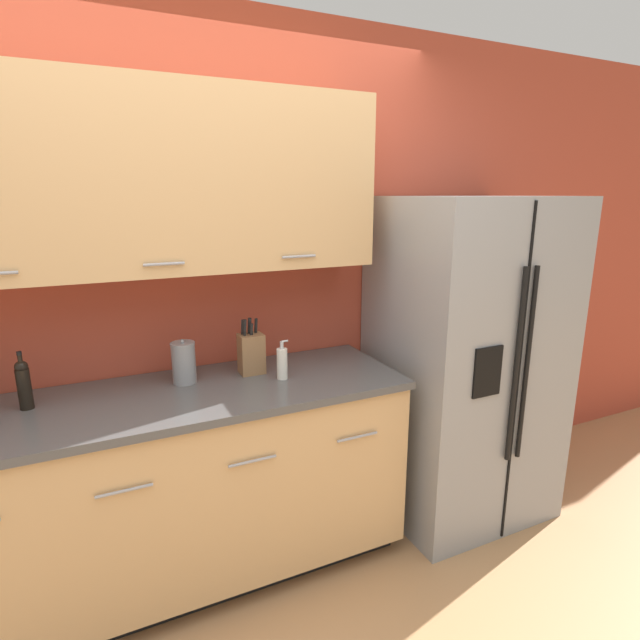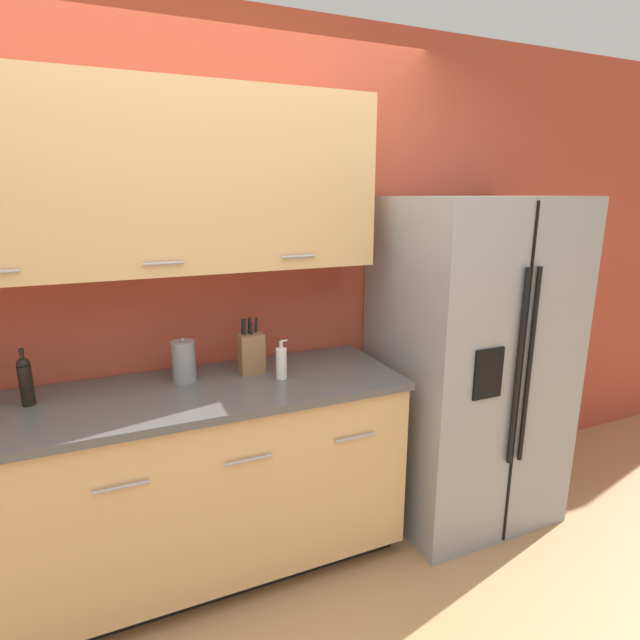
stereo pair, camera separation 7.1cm
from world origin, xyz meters
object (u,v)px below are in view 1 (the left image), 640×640
soap_dispenser (282,363)px  oil_bottle (24,383)px  knife_block (251,353)px  steel_canister (184,363)px  refrigerator (465,360)px

soap_dispenser → oil_bottle: 1.05m
knife_block → steel_canister: size_ratio=1.33×
refrigerator → soap_dispenser: 1.07m
knife_block → soap_dispenser: bearing=-52.4°
soap_dispenser → steel_canister: 0.44m
knife_block → soap_dispenser: size_ratio=1.48×
soap_dispenser → oil_bottle: (-1.04, 0.12, 0.03)m
oil_bottle → steel_canister: size_ratio=1.17×
soap_dispenser → steel_canister: (-0.42, 0.14, 0.02)m
knife_block → oil_bottle: bearing=-179.2°
knife_block → steel_canister: (-0.31, 0.01, -0.01)m
knife_block → steel_canister: 0.31m
refrigerator → knife_block: refrigerator is taller
knife_block → soap_dispenser: 0.17m
soap_dispenser → oil_bottle: size_ratio=0.77×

